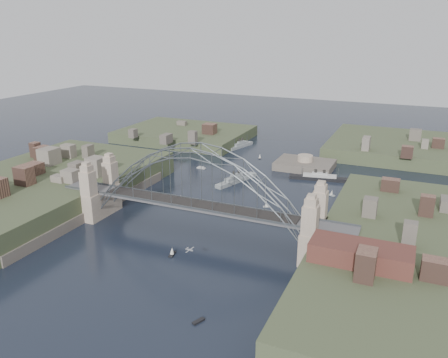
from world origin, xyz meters
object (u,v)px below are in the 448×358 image
fort_island (305,169)px  wharf_shed (361,254)px  bridge (196,191)px  naval_cruiser_near (236,180)px  ocean_liner (319,178)px  naval_cruiser_far (241,145)px

fort_island → wharf_shed: 90.48m
wharf_shed → bridge: bearing=162.3°
bridge → naval_cruiser_near: bearing=98.4°
naval_cruiser_near → ocean_liner: bearing=28.2°
bridge → fort_island: bridge is taller
ocean_liner → wharf_shed: bearing=-71.9°
fort_island → naval_cruiser_near: naval_cruiser_near is taller
fort_island → ocean_liner: 14.52m
bridge → wharf_shed: size_ratio=4.20×
bridge → naval_cruiser_far: bearing=104.5°
bridge → fort_island: size_ratio=3.82×
bridge → naval_cruiser_near: size_ratio=4.25×
naval_cruiser_far → ocean_liner: 54.58m
fort_island → ocean_liner: size_ratio=1.01×
wharf_shed → ocean_liner: (-23.55, 72.24, -9.17)m
naval_cruiser_far → ocean_liner: (43.91, -32.42, -0.05)m
fort_island → bridge: bearing=-99.7°
wharf_shed → ocean_liner: wharf_shed is taller
wharf_shed → ocean_liner: 76.54m
fort_island → naval_cruiser_far: size_ratio=1.32×
wharf_shed → fort_island: bearing=110.9°
fort_island → naval_cruiser_far: 41.06m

